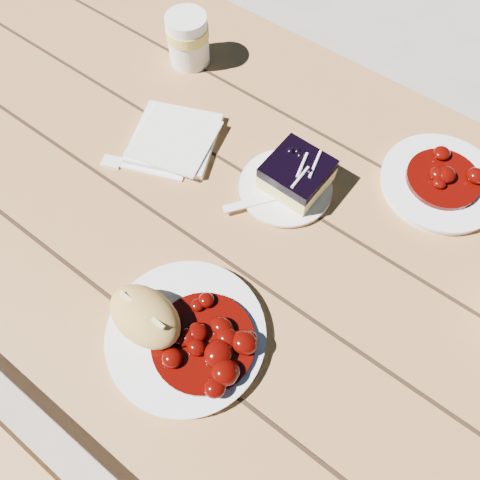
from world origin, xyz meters
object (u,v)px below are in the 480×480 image
Objects in this scene: picnic_table at (273,281)px; dessert_plate at (285,188)px; main_plate at (186,335)px; bread_roll at (145,316)px; blueberry_cake at (297,174)px; second_plate at (440,183)px; second_cup at (188,40)px.

dessert_plate is at bearing 118.70° from picnic_table.
main_plate is at bearing -95.27° from picnic_table.
bread_roll is 1.17× the size of blueberry_cake.
main_plate is 0.51m from second_plate.
blueberry_cake reaches higher than main_plate.
dessert_plate is at bearing -122.49° from blueberry_cake.
main_plate is 0.31m from dessert_plate.
picnic_table is 8.61× the size of main_plate.
main_plate is 1.46× the size of dessert_plate.
bread_roll is at bearing -94.01° from dessert_plate.
blueberry_cake reaches higher than second_plate.
picnic_table is 0.35m from second_plate.
second_plate is at bearing 38.42° from blueberry_cake.
blueberry_cake is 0.99× the size of second_cup.
second_plate is (0.20, 0.16, -0.03)m from blueberry_cake.
dessert_plate is at bearing -141.55° from second_plate.
second_cup reaches higher than second_plate.
second_cup reaches higher than picnic_table.
blueberry_cake is (0.03, 0.35, -0.01)m from bread_roll.
second_cup reaches higher than blueberry_cake.
bread_roll is (-0.07, -0.24, 0.21)m from picnic_table.
bread_roll is at bearing -94.28° from blueberry_cake.
dessert_plate is at bearing 85.99° from bread_roll.
second_cup is at bearing 148.14° from picnic_table.
second_plate is at bearing 1.98° from second_cup.
picnic_table is 0.32m from bread_roll.
second_cup is at bearing -178.02° from second_plate.
bread_roll reaches higher than picnic_table.
dessert_plate is at bearing -23.75° from second_cup.
blueberry_cake is at bearing 56.31° from dessert_plate.
second_plate is (0.18, 0.48, 0.00)m from main_plate.
bread_roll is 0.56m from second_plate.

